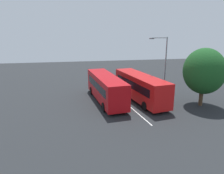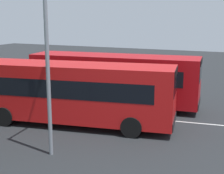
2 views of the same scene
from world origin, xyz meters
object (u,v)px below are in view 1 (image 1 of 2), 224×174
Objects in this scene: bus_center_left at (106,87)px; depot_tree at (204,71)px; pedestrian at (113,79)px; street_lamp at (164,63)px; bus_far_left at (140,87)px.

bus_center_left is 1.60× the size of depot_tree.
pedestrian is 14.41m from depot_tree.
pedestrian is (7.94, -2.58, -0.76)m from bus_center_left.
depot_tree reaches higher than pedestrian.
depot_tree is at bearing 117.80° from street_lamp.
bus_center_left reaches higher than pedestrian.
depot_tree reaches higher than bus_center_left.
bus_center_left is 1.38× the size of street_lamp.
street_lamp is 1.16× the size of depot_tree.
bus_center_left is at bearing 71.00° from depot_tree.
bus_far_left and bus_center_left have the same top height.
bus_center_left is at bearing 74.08° from bus_far_left.
bus_center_left is 6.29× the size of pedestrian.
depot_tree is (-3.15, -6.37, 2.28)m from bus_far_left.
street_lamp is at bearing 34.41° from depot_tree.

